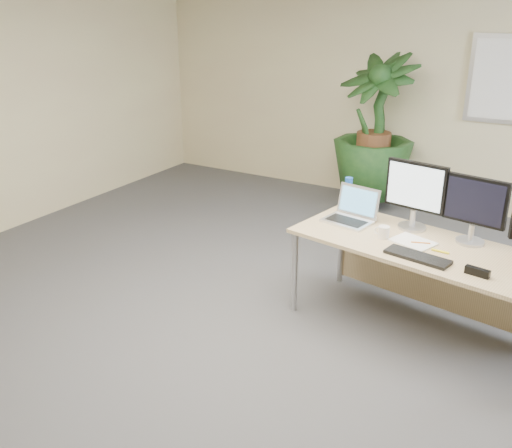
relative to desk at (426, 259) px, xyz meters
The scene contains 14 objects.
floor 1.57m from the desk, 130.26° to the right, with size 8.00×8.00×0.00m, color #404145.
back_wall 3.13m from the desk, 108.17° to the left, with size 7.00×0.04×2.70m, color beige.
desk is the anchor object (origin of this frame).
floor_plant 2.75m from the desk, 117.87° to the left, with size 0.84×0.84×1.50m, color #143817.
monitor_left 0.51m from the desk, 134.83° to the left, with size 0.47×0.21×0.52m.
monitor_right 0.52m from the desk, 22.15° to the left, with size 0.44×0.20×0.49m.
laptop 0.68m from the desk, behind, with size 0.41×0.37×0.26m.
keyboard 0.38m from the desk, 87.49° to the right, with size 0.44×0.15×0.02m, color black.
coffee_mug 0.38m from the desk, 158.58° to the right, with size 0.12×0.08×0.09m.
spiral_notebook 0.20m from the desk, 131.96° to the right, with size 0.29×0.22×0.01m, color white.
orange_pen 0.20m from the desk, 105.37° to the right, with size 0.01×0.01×0.13m, color orange.
yellow_highlighter 0.26m from the desk, 53.14° to the right, with size 0.02×0.02×0.12m, color yellow.
water_bottle 0.89m from the desk, 155.92° to the left, with size 0.07×0.07×0.27m.
stapler 0.61m from the desk, 44.79° to the right, with size 0.16×0.04×0.05m, color black.
Camera 1 is at (1.79, -2.83, 2.36)m, focal length 40.00 mm.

